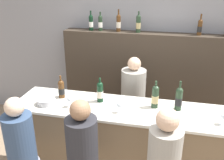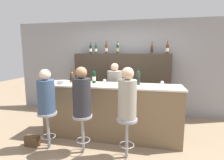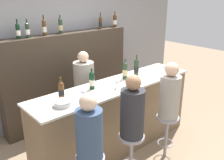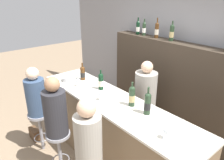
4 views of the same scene
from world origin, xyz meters
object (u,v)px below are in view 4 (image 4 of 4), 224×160
object	(u,v)px
wine_glass_0	(78,81)
bartender	(144,108)
bar_stool_middle	(59,143)
handbag	(35,134)
wine_bottle_backbar_2	(157,30)
bar_stool_left	(40,122)
wine_bottle_counter_3	(148,103)
wine_bottle_counter_0	(83,73)
wine_glass_1	(101,94)
wine_glass_2	(166,131)
wine_bottle_backbar_3	(172,33)
guest_seated_left	(35,94)
wine_bottle_counter_1	(101,81)
wine_bottle_backbar_0	(138,27)
wine_bottle_backbar_1	(144,29)
metal_bowl	(69,79)
guest_seated_middle	(55,110)
wine_bottle_counter_2	(132,96)
guest_seated_right	(88,138)

from	to	relation	value
wine_glass_0	bartender	distance (m)	1.18
bar_stool_middle	handbag	world-z (taller)	bar_stool_middle
wine_bottle_backbar_2	bar_stool_left	distance (m)	2.47
wine_bottle_counter_3	bar_stool_middle	bearing A→B (deg)	-138.79
wine_bottle_counter_0	wine_glass_0	xyz separation A→B (m)	(0.20, -0.21, -0.02)
wine_bottle_counter_3	wine_glass_1	xyz separation A→B (m)	(-0.63, -0.21, -0.05)
wine_bottle_backbar_2	wine_glass_2	bearing A→B (deg)	-46.36
bar_stool_middle	handbag	xyz separation A→B (m)	(-1.01, -0.00, -0.42)
wine_bottle_backbar_3	guest_seated_left	bearing A→B (deg)	-114.13
wine_bottle_counter_1	wine_bottle_backbar_0	xyz separation A→B (m)	(-0.48, 1.24, 0.60)
wine_bottle_backbar_1	guest_seated_left	xyz separation A→B (m)	(-0.30, -2.01, -0.81)
wine_bottle_backbar_1	guest_seated_left	size ratio (longest dim) A/B	0.39
wine_bottle_backbar_2	wine_bottle_backbar_1	bearing A→B (deg)	-180.00
wine_bottle_counter_3	metal_bowl	distance (m)	1.53
wine_glass_2	handbag	size ratio (longest dim) A/B	0.49
wine_glass_1	handbag	distance (m)	1.75
wine_bottle_backbar_0	wine_bottle_counter_1	bearing A→B (deg)	-68.79
guest_seated_left	wine_glass_2	bearing A→B (deg)	15.65
wine_bottle_counter_3	guest_seated_middle	world-z (taller)	guest_seated_middle
bartender	handbag	xyz separation A→B (m)	(-1.29, -1.42, -0.58)
wine_glass_0	handbag	world-z (taller)	wine_glass_0
wine_bottle_counter_2	metal_bowl	size ratio (longest dim) A/B	1.51
guest_seated_right	bartender	distance (m)	1.54
wine_glass_1	guest_seated_right	xyz separation A→B (m)	(0.51, -0.55, -0.14)
wine_bottle_counter_3	wine_bottle_backbar_1	world-z (taller)	wine_bottle_backbar_1
wine_glass_0	guest_seated_right	xyz separation A→B (m)	(1.09, -0.55, -0.15)
wine_bottle_counter_2	wine_bottle_backbar_3	distance (m)	1.43
wine_glass_2	metal_bowl	distance (m)	1.96
wine_bottle_backbar_2	guest_seated_left	xyz separation A→B (m)	(-0.59, -2.01, -0.82)
metal_bowl	wine_bottle_counter_1	bearing A→B (deg)	18.67
wine_bottle_counter_2	wine_bottle_backbar_2	distance (m)	1.54
wine_bottle_backbar_1	bar_stool_middle	bearing A→B (deg)	-79.84
guest_seated_left	guest_seated_middle	xyz separation A→B (m)	(0.66, -0.00, 0.02)
wine_bottle_counter_2	bar_stool_middle	distance (m)	1.22
wine_bottle_backbar_1	guest_seated_left	bearing A→B (deg)	-98.47
metal_bowl	wine_bottle_backbar_1	bearing A→B (deg)	79.15
wine_glass_2	guest_seated_right	distance (m)	0.80
guest_seated_middle	wine_bottle_backbar_2	bearing A→B (deg)	91.95
handbag	bar_stool_left	bearing A→B (deg)	0.00
wine_bottle_counter_3	wine_bottle_counter_2	bearing A→B (deg)	180.00
wine_bottle_counter_2	guest_seated_left	distance (m)	1.51
wine_bottle_counter_3	guest_seated_middle	xyz separation A→B (m)	(-0.88, -0.77, -0.20)
wine_glass_2	bar_stool_middle	xyz separation A→B (m)	(-1.32, -0.55, -0.66)
wine_bottle_counter_2	guest_seated_left	size ratio (longest dim) A/B	0.43
wine_bottle_counter_1	bar_stool_middle	world-z (taller)	wine_bottle_counter_1
wine_bottle_backbar_2	metal_bowl	xyz separation A→B (m)	(-0.57, -1.45, -0.71)
wine_bottle_counter_3	wine_glass_0	world-z (taller)	wine_bottle_counter_3
wine_bottle_counter_0	wine_bottle_backbar_1	size ratio (longest dim) A/B	0.98
wine_bottle_counter_1	wine_glass_2	distance (m)	1.37
wine_bottle_counter_1	wine_bottle_backbar_0	bearing A→B (deg)	111.21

